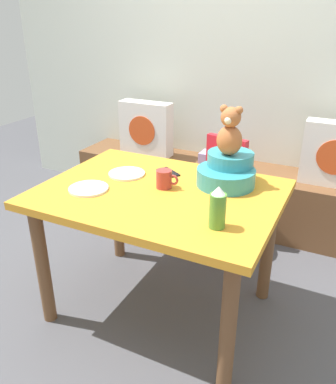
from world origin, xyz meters
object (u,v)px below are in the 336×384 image
Objects in this scene: book_stack at (213,158)px; teddy_bear at (230,132)px; ketchup_bottle at (218,208)px; cell_phone at (168,172)px; pillow_floral_right at (336,154)px; dinner_plate_near at (89,189)px; pillow_floral_left at (146,129)px; coffee_mug at (165,179)px; dinner_plate_far at (127,174)px; dining_table at (159,210)px; infant_seat_teal at (227,171)px; highchair at (216,179)px.

teddy_bear is at bearing -66.45° from book_stack.
ketchup_bottle reaches higher than cell_phone.
pillow_floral_right is at bearing -1.35° from book_stack.
dinner_plate_near is (-0.60, -0.38, -0.27)m from teddy_bear.
coffee_mug is (0.74, -1.13, 0.11)m from pillow_floral_left.
pillow_floral_right is at bearing 57.10° from coffee_mug.
teddy_bear is 0.61m from dinner_plate_far.
teddy_bear reaches higher than dining_table.
teddy_bear reaches higher than dinner_plate_near.
pillow_floral_left reaches higher than dinner_plate_far.
cell_phone is at bearing -85.24° from book_stack.
cell_phone is at bearing 55.59° from dinner_plate_near.
book_stack is at bearing 178.65° from pillow_floral_right.
cell_phone is (-0.34, -0.00, -0.07)m from infant_seat_teal.
book_stack is (-0.89, 0.02, -0.17)m from pillow_floral_right.
ketchup_bottle reaches higher than coffee_mug.
coffee_mug is at bearing 78.15° from dining_table.
highchair is 4.27× the size of ketchup_bottle.
infant_seat_teal is (0.28, 0.23, 0.18)m from dining_table.
infant_seat_teal is 0.72m from dinner_plate_near.
infant_seat_teal reaches higher than book_stack.
book_stack is at bearing 36.74° from cell_phone.
dining_table is 0.53m from teddy_bear.
pillow_floral_right is at bearing 46.86° from dinner_plate_far.
pillow_floral_left is at bearing 67.38° from cell_phone.
dinner_plate_near is 1.00× the size of dinner_plate_far.
pillow_floral_right reaches higher than dinner_plate_near.
pillow_floral_right is 1.35m from coffee_mug.
pillow_floral_left is at bearing 128.73° from ketchup_bottle.
dining_table is at bearing -140.07° from infant_seat_teal.
dinner_plate_near is at bearing -128.81° from pillow_floral_right.
highchair is 3.95× the size of dinner_plate_far.
pillow_floral_right is at bearing 75.72° from ketchup_bottle.
teddy_bear reaches higher than infant_seat_teal.
ketchup_bottle is 1.54× the size of coffee_mug.
highchair is at bearing 68.38° from dinner_plate_near.
teddy_bear is 0.40m from coffee_mug.
dining_table is at bearing -22.75° from dinner_plate_far.
pillow_floral_left is 1.16m from cell_phone.
teddy_bear is 1.35× the size of ketchup_bottle.
teddy_bear is at bearing 12.92° from dinner_plate_far.
pillow_floral_right is 0.37× the size of dining_table.
dinner_plate_near is (-0.33, -0.19, -0.04)m from coffee_mug.
pillow_floral_right is 1.70m from dinner_plate_near.
coffee_mug is (-0.27, -0.19, -0.02)m from infant_seat_teal.
ketchup_bottle reaches higher than dinner_plate_near.
coffee_mug is at bearing -56.69° from pillow_floral_left.
ketchup_bottle reaches higher than infant_seat_teal.
dinner_plate_far is (-0.29, -0.65, 0.22)m from highchair.
ketchup_bottle reaches higher than pillow_floral_right.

